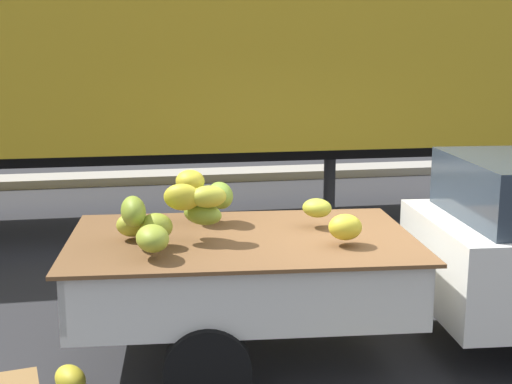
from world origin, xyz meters
TOP-DOWN VIEW (x-y plane):
  - ground at (0.00, 0.00)m, footprint 220.00×220.00m
  - curb_strip at (0.00, 8.24)m, footprint 80.00×0.80m
  - pickup_truck at (0.69, -0.11)m, footprint 5.10×2.16m
  - semi_trailer at (-2.47, 4.76)m, footprint 12.03×2.75m
  - fallen_banana_bunch_near_tailgate at (-2.65, -0.25)m, footprint 0.34×0.39m

SIDE VIEW (x-z plane):
  - ground at x=0.00m, z-range 0.00..0.00m
  - curb_strip at x=0.00m, z-range 0.00..0.16m
  - fallen_banana_bunch_near_tailgate at x=-2.65m, z-range 0.00..0.20m
  - pickup_truck at x=0.69m, z-range 0.03..1.73m
  - semi_trailer at x=-2.47m, z-range 0.57..4.52m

